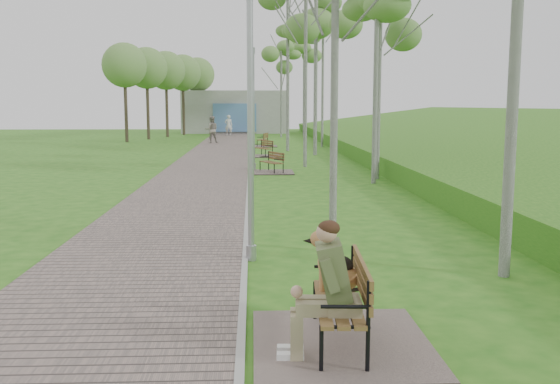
{
  "coord_description": "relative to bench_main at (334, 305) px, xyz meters",
  "views": [
    {
      "loc": [
        0.15,
        -9.89,
        2.69
      ],
      "look_at": [
        0.61,
        0.62,
        1.21
      ],
      "focal_mm": 40.0,
      "sensor_mm": 36.0,
      "label": 1
    }
  ],
  "objects": [
    {
      "name": "bench_third",
      "position": [
        -0.32,
        25.97,
        -0.3
      ],
      "size": [
        1.71,
        1.9,
        1.05
      ],
      "color": "#62554F",
      "rests_on": "ground"
    },
    {
      "name": "birch_distant_b",
      "position": [
        3.58,
        47.91,
        7.18
      ],
      "size": [
        2.62,
        2.62,
        9.77
      ],
      "color": "silver",
      "rests_on": "ground"
    },
    {
      "name": "ground",
      "position": [
        -1.03,
        3.25,
        -0.49
      ],
      "size": [
        120.0,
        120.0,
        0.0
      ],
      "primitive_type": "plane",
      "color": "#266417",
      "rests_on": "ground"
    },
    {
      "name": "lamp_post_second",
      "position": [
        -0.85,
        19.12,
        1.84
      ],
      "size": [
        0.19,
        0.19,
        4.98
      ],
      "color": "#A0A2A8",
      "rests_on": "ground"
    },
    {
      "name": "lamp_post_near",
      "position": [
        -0.92,
        3.96,
        1.67
      ],
      "size": [
        0.18,
        0.18,
        4.63
      ],
      "color": "#A0A2A8",
      "rests_on": "ground"
    },
    {
      "name": "bench_second",
      "position": [
        -0.14,
        18.07,
        -0.3
      ],
      "size": [
        1.66,
        1.85,
        1.02
      ],
      "color": "#62554F",
      "rests_on": "ground"
    },
    {
      "name": "walkway",
      "position": [
        -2.78,
        24.75,
        -0.47
      ],
      "size": [
        3.5,
        67.0,
        0.04
      ],
      "primitive_type": "cube",
      "color": "#62554F",
      "rests_on": "ground"
    },
    {
      "name": "pedestrian_near",
      "position": [
        -2.96,
        47.86,
        0.42
      ],
      "size": [
        0.67,
        0.45,
        1.81
      ],
      "primitive_type": "imported",
      "rotation": [
        0.0,
        0.0,
        3.16
      ],
      "color": "silver",
      "rests_on": "ground"
    },
    {
      "name": "pedestrian_far",
      "position": [
        -3.74,
        37.19,
        0.46
      ],
      "size": [
        0.98,
        0.79,
        1.91
      ],
      "primitive_type": "imported",
      "rotation": [
        0.0,
        0.0,
        3.22
      ],
      "color": "gray",
      "rests_on": "ground"
    },
    {
      "name": "birch_far_b",
      "position": [
        1.16,
        29.73,
        7.82
      ],
      "size": [
        2.93,
        2.93,
        10.58
      ],
      "color": "silver",
      "rests_on": "ground"
    },
    {
      "name": "birch_mid_c",
      "position": [
        2.46,
        26.7,
        7.48
      ],
      "size": [
        2.96,
        2.96,
        10.15
      ],
      "color": "silver",
      "rests_on": "ground"
    },
    {
      "name": "embankment",
      "position": [
        10.97,
        23.25,
        -0.49
      ],
      "size": [
        14.0,
        70.0,
        1.6
      ],
      "primitive_type": "cube",
      "color": "#58942A",
      "rests_on": "ground"
    },
    {
      "name": "bench_far",
      "position": [
        -0.24,
        33.82,
        -0.29
      ],
      "size": [
        1.78,
        1.98,
        1.1
      ],
      "color": "#62554F",
      "rests_on": "ground"
    },
    {
      "name": "building_north",
      "position": [
        -2.53,
        54.23,
        1.5
      ],
      "size": [
        10.0,
        5.2,
        4.0
      ],
      "color": "#9E9E99",
      "rests_on": "ground"
    },
    {
      "name": "lamp_post_third",
      "position": [
        -0.86,
        38.7,
        2.28
      ],
      "size": [
        0.23,
        0.23,
        5.94
      ],
      "color": "#A0A2A8",
      "rests_on": "ground"
    },
    {
      "name": "kerb",
      "position": [
        -1.03,
        24.75,
        -0.47
      ],
      "size": [
        0.1,
        67.0,
        0.05
      ],
      "primitive_type": "cube",
      "color": "#999993",
      "rests_on": "ground"
    },
    {
      "name": "birch_far_c",
      "position": [
        3.57,
        33.24,
        6.89
      ],
      "size": [
        2.46,
        2.46,
        9.4
      ],
      "color": "silver",
      "rests_on": "ground"
    },
    {
      "name": "birch_distant_a",
      "position": [
        1.5,
        45.36,
        5.83
      ],
      "size": [
        2.53,
        2.53,
        8.05
      ],
      "color": "silver",
      "rests_on": "ground"
    },
    {
      "name": "bench_main",
      "position": [
        0.0,
        0.0,
        0.0
      ],
      "size": [
        1.99,
        2.21,
        1.73
      ],
      "color": "#62554F",
      "rests_on": "ground"
    }
  ]
}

